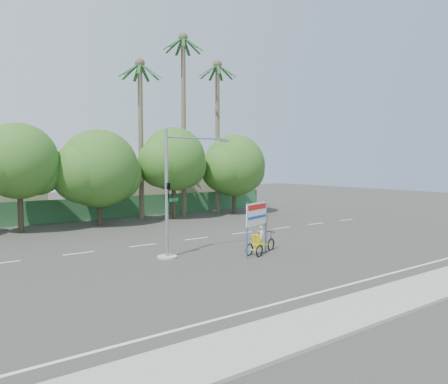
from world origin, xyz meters
TOP-DOWN VIEW (x-y plane):
  - ground at (0.00, 0.00)m, footprint 120.00×120.00m
  - sidewalk_near at (0.00, -7.50)m, footprint 50.00×2.40m
  - fence at (0.00, 21.50)m, footprint 38.00×0.08m
  - building_right at (8.00, 26.00)m, footprint 14.00×8.00m
  - tree_left at (-7.05, 18.00)m, footprint 6.66×5.60m
  - tree_center at (-1.05, 18.00)m, footprint 7.62×6.40m
  - tree_right at (5.95, 18.00)m, footprint 6.90×5.80m
  - tree_far_right at (12.95, 18.00)m, footprint 7.38×6.20m
  - palm_tall at (8.00, 19.50)m, footprint 3.73×3.79m
  - palm_mid at (12.00, 19.50)m, footprint 3.73×3.79m
  - palm_short at (3.50, 19.50)m, footprint 3.73×3.79m
  - traffic_signal at (-2.20, 3.98)m, footprint 4.72×1.10m
  - trike_billboard at (2.11, 1.67)m, footprint 3.01×1.34m

SIDE VIEW (x-z plane):
  - ground at x=0.00m, z-range 0.00..0.00m
  - sidewalk_near at x=0.00m, z-range 0.00..0.12m
  - fence at x=0.00m, z-range 0.00..2.00m
  - trike_billboard at x=2.11m, z-range -0.30..2.80m
  - building_right at x=8.00m, z-range 0.00..3.60m
  - traffic_signal at x=-2.20m, z-range -0.58..6.42m
  - tree_center at x=-1.05m, z-range 0.54..8.39m
  - tree_far_right at x=12.95m, z-range 0.68..8.61m
  - tree_left at x=-7.05m, z-range 1.02..9.09m
  - tree_right at x=5.95m, z-range 1.06..9.42m
  - palm_short at x=3.50m, z-range 1.64..16.09m
  - palm_mid at x=12.00m, z-range 1.67..17.12m
  - palm_tall at x=8.00m, z-range 1.74..19.19m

